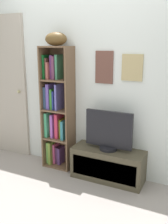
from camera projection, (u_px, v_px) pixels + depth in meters
The scene contains 7 objects.
ground at pixel (43, 214), 2.63m from camera, with size 5.20×5.20×0.04m, color gray.
back_wall at pixel (90, 82), 3.30m from camera, with size 4.80×0.08×2.39m.
bookshelf at pixel (57, 111), 3.47m from camera, with size 0.41×0.26×1.65m.
football at pixel (56, 39), 3.19m from camera, with size 0.29×0.17×0.17m, color brown.
tv_stand at pixel (108, 164), 3.23m from camera, with size 0.91×0.34×0.40m.
television at pixel (109, 131), 3.12m from camera, with size 0.59×0.22×0.49m.
door at pixel (4, 87), 3.90m from camera, with size 0.83×0.09×2.08m.
Camera 1 is at (1.38, -1.86, 1.67)m, focal length 41.04 mm.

